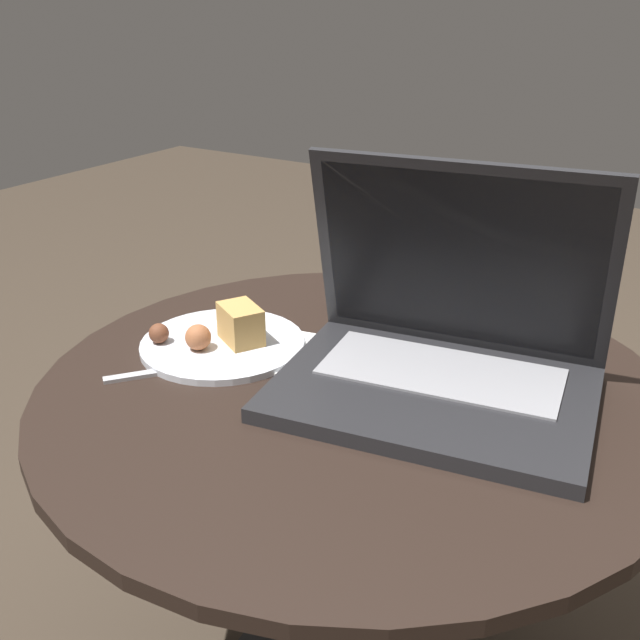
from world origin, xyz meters
TOP-DOWN VIEW (x-y plane):
  - table at (0.00, 0.00)m, footprint 0.75×0.75m
  - napkin at (-0.17, 0.01)m, footprint 0.20×0.15m
  - laptop at (0.09, 0.04)m, footprint 0.39×0.31m
  - beer_glass at (-0.01, 0.18)m, footprint 0.07×0.07m
  - snack_plate at (-0.19, -0.01)m, footprint 0.21×0.21m
  - fork at (-0.19, -0.08)m, footprint 0.12×0.14m

SIDE VIEW (x-z plane):
  - table at x=0.00m, z-range 0.14..0.66m
  - napkin at x=-0.17m, z-range 0.52..0.53m
  - fork at x=-0.19m, z-range 0.52..0.53m
  - snack_plate at x=-0.19m, z-range 0.51..0.56m
  - laptop at x=0.09m, z-range 0.44..0.71m
  - beer_glass at x=-0.01m, z-range 0.52..0.74m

